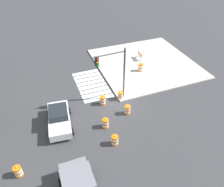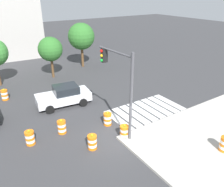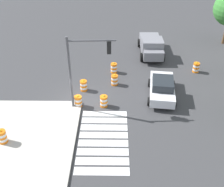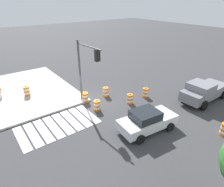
{
  "view_description": "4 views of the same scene",
  "coord_description": "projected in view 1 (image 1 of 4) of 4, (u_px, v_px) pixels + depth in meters",
  "views": [
    {
      "loc": [
        -15.6,
        6.82,
        14.45
      ],
      "look_at": [
        0.6,
        0.64,
        0.88
      ],
      "focal_mm": 35.31,
      "sensor_mm": 36.0,
      "label": 1
    },
    {
      "loc": [
        -6.66,
        -9.74,
        8.62
      ],
      "look_at": [
        1.71,
        3.13,
        1.53
      ],
      "focal_mm": 35.95,
      "sensor_mm": 36.0,
      "label": 2
    },
    {
      "loc": [
        17.0,
        2.51,
        12.48
      ],
      "look_at": [
        -0.36,
        2.31,
        0.63
      ],
      "focal_mm": 43.88,
      "sensor_mm": 36.0,
      "label": 3
    },
    {
      "loc": [
        8.01,
        13.97,
        8.7
      ],
      "look_at": [
        -0.43,
        2.73,
        1.74
      ],
      "focal_mm": 31.1,
      "sensor_mm": 36.0,
      "label": 4
    }
  ],
  "objects": [
    {
      "name": "ground_plane",
      "position": [
        120.0,
        102.0,
        22.29
      ],
      "size": [
        120.0,
        120.0,
        0.0
      ],
      "primitive_type": "plane",
      "color": "#38383A"
    },
    {
      "name": "sidewalk_corner",
      "position": [
        145.0,
        63.0,
        28.35
      ],
      "size": [
        12.0,
        12.0,
        0.15
      ],
      "primitive_type": "cube",
      "color": "#BCB7AD",
      "rests_on": "ground"
    },
    {
      "name": "crosswalk_stripes",
      "position": [
        92.0,
        84.0,
        24.73
      ],
      "size": [
        5.85,
        3.2,
        0.02
      ],
      "color": "silver",
      "rests_on": "ground"
    },
    {
      "name": "sports_car",
      "position": [
        59.0,
        118.0,
        19.35
      ],
      "size": [
        4.48,
        2.51,
        1.63
      ],
      "color": "silver",
      "rests_on": "ground"
    },
    {
      "name": "traffic_barrel_near_corner",
      "position": [
        106.0,
        123.0,
        19.37
      ],
      "size": [
        0.56,
        0.56,
        1.02
      ],
      "color": "orange",
      "rests_on": "ground"
    },
    {
      "name": "traffic_barrel_crosswalk_end",
      "position": [
        18.0,
        171.0,
        15.63
      ],
      "size": [
        0.56,
        0.56,
        1.02
      ],
      "color": "orange",
      "rests_on": "ground"
    },
    {
      "name": "traffic_barrel_median_near",
      "position": [
        127.0,
        110.0,
        20.74
      ],
      "size": [
        0.56,
        0.56,
        1.02
      ],
      "color": "orange",
      "rests_on": "ground"
    },
    {
      "name": "traffic_barrel_median_far",
      "position": [
        115.0,
        140.0,
        17.86
      ],
      "size": [
        0.56,
        0.56,
        1.02
      ],
      "color": "orange",
      "rests_on": "ground"
    },
    {
      "name": "traffic_barrel_far_curb",
      "position": [
        120.0,
        96.0,
        22.41
      ],
      "size": [
        0.56,
        0.56,
        1.02
      ],
      "color": "orange",
      "rests_on": "ground"
    },
    {
      "name": "traffic_barrel_lane_center",
      "position": [
        103.0,
        100.0,
        21.84
      ],
      "size": [
        0.56,
        0.56,
        1.02
      ],
      "color": "orange",
      "rests_on": "ground"
    },
    {
      "name": "traffic_barrel_on_sidewalk",
      "position": [
        141.0,
        67.0,
        26.48
      ],
      "size": [
        0.56,
        0.56,
        1.02
      ],
      "color": "orange",
      "rests_on": "sidewalk_corner"
    },
    {
      "name": "construction_barricade",
      "position": [
        141.0,
        55.0,
        28.71
      ],
      "size": [
        1.3,
        0.89,
        1.0
      ],
      "color": "silver",
      "rests_on": "sidewalk_corner"
    },
    {
      "name": "traffic_light_pole",
      "position": [
        113.0,
        68.0,
        20.12
      ],
      "size": [
        0.52,
        3.29,
        5.5
      ],
      "color": "#4C4C51",
      "rests_on": "sidewalk_corner"
    }
  ]
}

